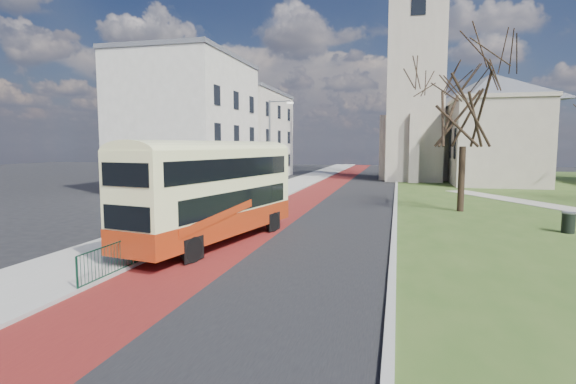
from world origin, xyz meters
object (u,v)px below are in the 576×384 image
(streetlamp, at_px, (271,142))
(bus, at_px, (214,188))
(winter_tree_near, at_px, (465,94))
(litter_bin, at_px, (568,222))

(streetlamp, height_order, bus, streetlamp)
(streetlamp, relative_size, winter_tree_near, 0.73)
(streetlamp, relative_size, bus, 0.75)
(streetlamp, bearing_deg, winter_tree_near, -22.48)
(streetlamp, xyz_separation_m, litter_bin, (18.79, -12.55, -4.03))
(litter_bin, bearing_deg, bus, -159.01)
(litter_bin, bearing_deg, winter_tree_near, 122.83)
(litter_bin, bearing_deg, streetlamp, 146.27)
(streetlamp, distance_m, litter_bin, 22.95)
(bus, relative_size, litter_bin, 10.32)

